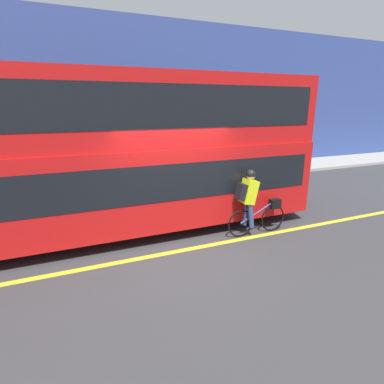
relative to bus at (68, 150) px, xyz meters
name	(u,v)px	position (x,y,z in m)	size (l,w,h in m)	color
ground_plane	(181,247)	(2.01, -1.51, -2.00)	(80.00, 80.00, 0.00)	#38383A
road_center_line	(183,250)	(2.01, -1.66, -2.00)	(50.00, 0.14, 0.01)	yellow
sidewalk_curb	(127,181)	(2.01, 4.58, -1.94)	(60.00, 2.36, 0.12)	#A8A399
building_facade	(116,100)	(2.01, 5.91, 1.17)	(60.00, 0.30, 6.33)	#33478C
bus	(68,150)	(0.00, 0.00, 0.00)	(11.23, 2.58, 3.61)	black
cyclist_on_bike	(252,200)	(3.77, -1.51, -1.15)	(1.55, 0.32, 1.58)	black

